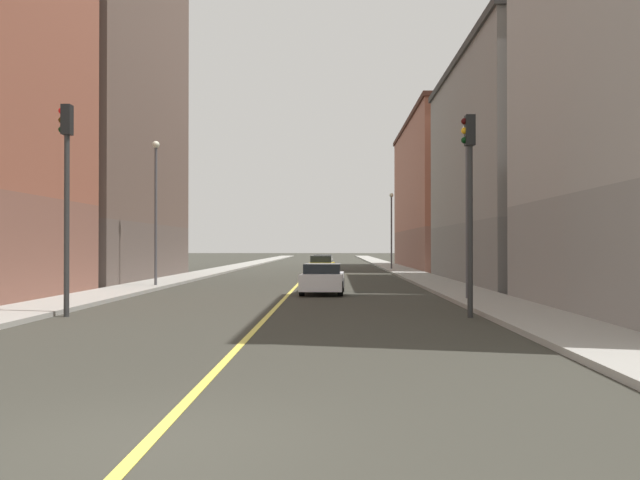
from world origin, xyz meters
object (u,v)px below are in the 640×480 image
(building_left_mid, at_px, (529,171))
(street_lamp_right_near, at_px, (156,198))
(building_left_far, at_px, (450,195))
(traffic_light_left_near, at_px, (469,186))
(car_black, at_px, (323,262))
(street_lamp_left_far, at_px, (391,222))
(car_white, at_px, (323,279))
(street_lamp_left_near, at_px, (467,192))
(car_yellow, at_px, (322,265))
(building_right_midblock, at_px, (90,98))
(traffic_light_right_near, at_px, (66,180))

(building_left_mid, xyz_separation_m, street_lamp_right_near, (-20.15, -5.03, -1.89))
(building_left_mid, distance_m, building_left_far, 26.01)
(traffic_light_left_near, distance_m, street_lamp_right_near, 18.94)
(building_left_far, relative_size, car_black, 5.96)
(traffic_light_left_near, height_order, street_lamp_left_far, street_lamp_left_far)
(car_black, relative_size, car_white, 1.02)
(street_lamp_left_near, bearing_deg, car_yellow, 103.49)
(building_left_mid, height_order, street_lamp_right_near, building_left_mid)
(street_lamp_left_near, height_order, car_black, street_lamp_left_near)
(car_white, bearing_deg, street_lamp_left_far, 79.27)
(street_lamp_left_near, bearing_deg, traffic_light_left_near, -100.58)
(car_yellow, bearing_deg, street_lamp_left_near, -76.51)
(street_lamp_left_far, height_order, car_black, street_lamp_left_far)
(building_left_far, distance_m, building_right_midblock, 35.52)
(car_black, bearing_deg, building_right_midblock, -126.14)
(building_left_far, distance_m, car_yellow, 20.03)
(street_lamp_left_far, height_order, car_white, street_lamp_left_far)
(building_right_midblock, xyz_separation_m, street_lamp_left_near, (20.15, -15.87, -7.16))
(car_black, bearing_deg, street_lamp_left_near, -80.27)
(traffic_light_left_near, distance_m, street_lamp_left_far, 38.88)
(street_lamp_left_near, xyz_separation_m, car_black, (-6.03, 35.19, -3.50))
(street_lamp_left_far, distance_m, car_white, 29.84)
(traffic_light_left_near, distance_m, car_white, 11.21)
(traffic_light_left_near, xyz_separation_m, street_lamp_left_far, (1.02, 38.87, 0.32))
(building_right_midblock, height_order, street_lamp_left_far, building_right_midblock)
(street_lamp_left_near, bearing_deg, building_left_far, 81.12)
(street_lamp_right_near, bearing_deg, traffic_light_left_near, -46.68)
(building_right_midblock, bearing_deg, traffic_light_right_near, -71.49)
(car_black, xyz_separation_m, car_white, (0.52, -30.88, 0.00))
(building_left_mid, distance_m, street_lamp_left_near, 14.88)
(building_left_far, height_order, car_white, building_left_far)
(traffic_light_left_near, distance_m, car_black, 41.07)
(car_white, bearing_deg, street_lamp_left_near, -38.03)
(car_black, height_order, car_white, car_black)
(car_yellow, bearing_deg, traffic_light_right_near, -103.24)
(building_left_far, height_order, building_right_midblock, building_right_midblock)
(street_lamp_left_far, bearing_deg, car_yellow, -124.19)
(traffic_light_left_near, bearing_deg, car_white, 114.76)
(traffic_light_right_near, bearing_deg, street_lamp_left_near, 22.68)
(traffic_light_right_near, xyz_separation_m, street_lamp_left_near, (13.02, 5.44, 0.08))
(building_right_midblock, height_order, car_white, building_right_midblock)
(building_right_midblock, relative_size, street_lamp_left_far, 3.42)
(street_lamp_left_near, bearing_deg, street_lamp_left_far, 90.00)
(traffic_light_left_near, bearing_deg, building_right_midblock, 131.92)
(building_left_mid, distance_m, street_lamp_left_far, 21.11)
(street_lamp_left_far, distance_m, car_black, 7.21)
(building_left_mid, relative_size, traffic_light_right_near, 3.16)
(traffic_light_left_near, height_order, traffic_light_right_near, traffic_light_right_near)
(building_left_mid, height_order, traffic_light_left_near, building_left_mid)
(car_yellow, bearing_deg, building_right_midblock, -148.15)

